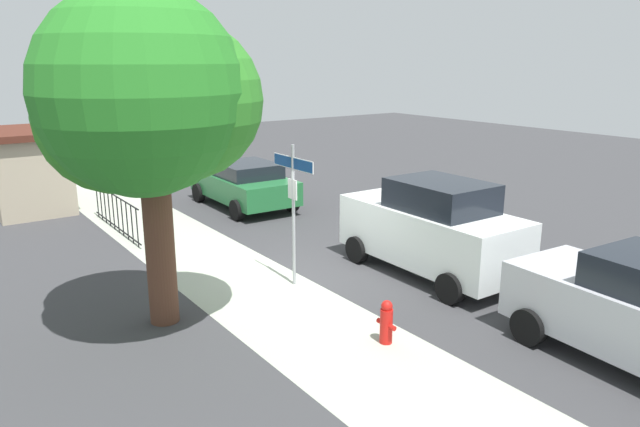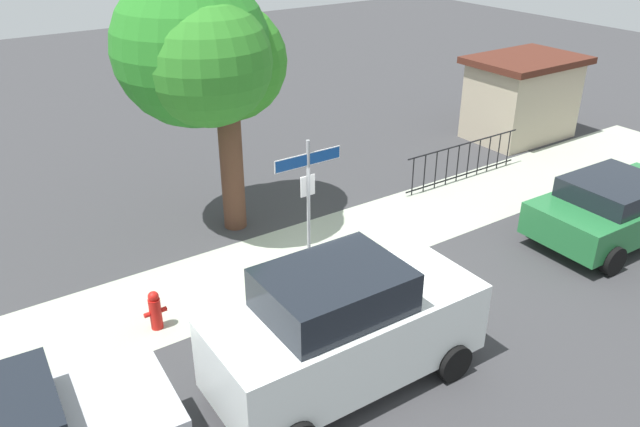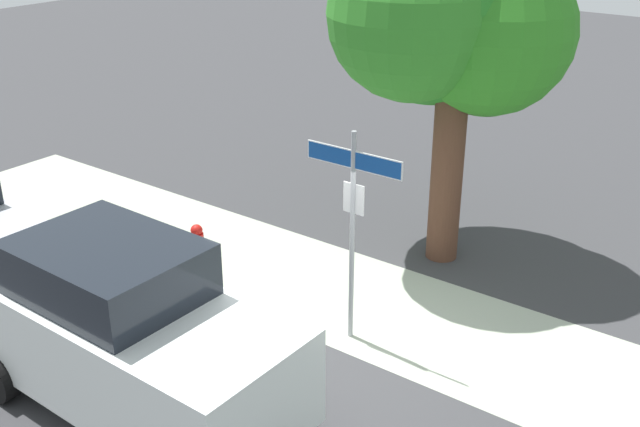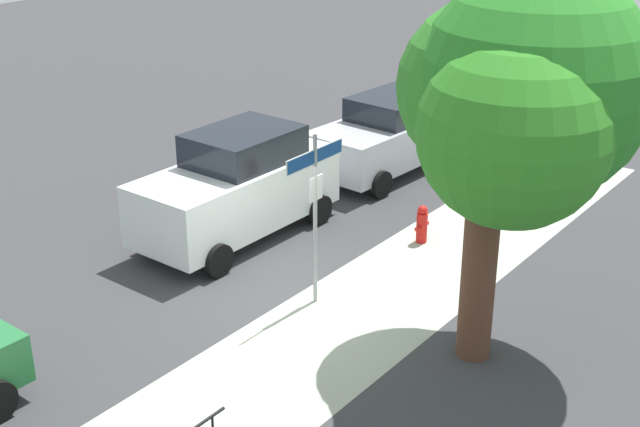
% 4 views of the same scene
% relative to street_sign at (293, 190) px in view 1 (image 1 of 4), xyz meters
% --- Properties ---
extents(ground_plane, '(60.00, 60.00, 0.00)m').
position_rel_street_sign_xyz_m(ground_plane, '(0.12, -0.40, -2.09)').
color(ground_plane, '#38383A').
extents(sidewalk_strip, '(24.00, 2.60, 0.00)m').
position_rel_street_sign_xyz_m(sidewalk_strip, '(2.12, 0.90, -2.09)').
color(sidewalk_strip, '#A5AD9A').
rests_on(sidewalk_strip, ground_plane).
extents(street_sign, '(1.46, 0.07, 3.04)m').
position_rel_street_sign_xyz_m(street_sign, '(0.00, 0.00, 0.00)').
color(street_sign, '#9EA0A5').
rests_on(street_sign, ground_plane).
extents(shade_tree, '(3.89, 3.70, 5.90)m').
position_rel_street_sign_xyz_m(shade_tree, '(-0.50, 3.17, 1.96)').
color(shade_tree, '#543425').
rests_on(shade_tree, ground_plane).
extents(car_white, '(4.43, 2.07, 2.18)m').
position_rel_street_sign_xyz_m(car_white, '(-1.23, -2.88, -1.02)').
color(car_white, white).
rests_on(car_white, ground_plane).
extents(car_green, '(4.30, 2.24, 1.50)m').
position_rel_street_sign_xyz_m(car_green, '(6.74, -2.42, -1.31)').
color(car_green, '#256F38').
rests_on(car_green, ground_plane).
extents(iron_fence, '(4.08, 0.04, 1.07)m').
position_rel_street_sign_xyz_m(iron_fence, '(6.32, 1.90, -1.53)').
color(iron_fence, black).
rests_on(iron_fence, ground_plane).
extents(utility_shed, '(3.53, 2.51, 2.60)m').
position_rel_street_sign_xyz_m(utility_shed, '(10.36, 3.40, -0.76)').
color(utility_shed, tan).
rests_on(utility_shed, ground_plane).
extents(fire_hydrant, '(0.42, 0.22, 0.78)m').
position_rel_street_sign_xyz_m(fire_hydrant, '(-3.20, 0.20, -1.71)').
color(fire_hydrant, red).
rests_on(fire_hydrant, ground_plane).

